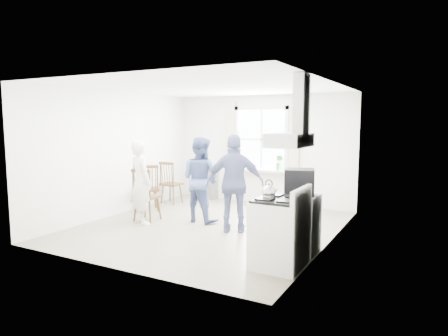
# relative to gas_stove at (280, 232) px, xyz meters

# --- Properties ---
(room_shell) EXTENTS (4.62, 5.12, 2.64)m
(room_shell) POSITION_rel_gas_stove_xyz_m (-1.91, 1.35, 0.82)
(room_shell) COLOR gray
(room_shell) RESTS_ON ground
(window_assembly) EXTENTS (1.88, 0.24, 1.70)m
(window_assembly) POSITION_rel_gas_stove_xyz_m (-1.91, 3.80, 0.98)
(window_assembly) COLOR white
(window_assembly) RESTS_ON room_shell
(range_hood) EXTENTS (0.45, 0.76, 0.94)m
(range_hood) POSITION_rel_gas_stove_xyz_m (0.16, -0.00, 1.42)
(range_hood) COLOR silver
(range_hood) RESTS_ON room_shell
(shelf_unit) EXTENTS (0.40, 0.30, 0.80)m
(shelf_unit) POSITION_rel_gas_stove_xyz_m (-3.31, 3.68, -0.08)
(shelf_unit) COLOR slate
(shelf_unit) RESTS_ON ground
(gas_stove) EXTENTS (0.68, 0.76, 1.12)m
(gas_stove) POSITION_rel_gas_stove_xyz_m (0.00, 0.00, 0.00)
(gas_stove) COLOR white
(gas_stove) RESTS_ON ground
(kettle) EXTENTS (0.19, 0.19, 0.26)m
(kettle) POSITION_rel_gas_stove_xyz_m (-0.13, -0.09, 0.56)
(kettle) COLOR silver
(kettle) RESTS_ON gas_stove
(low_cabinet) EXTENTS (0.50, 0.55, 0.90)m
(low_cabinet) POSITION_rel_gas_stove_xyz_m (0.07, 0.70, -0.03)
(low_cabinet) COLOR silver
(low_cabinet) RESTS_ON ground
(stereo_stack) EXTENTS (0.52, 0.49, 0.38)m
(stereo_stack) POSITION_rel_gas_stove_xyz_m (0.05, 0.66, 0.61)
(stereo_stack) COLOR black
(stereo_stack) RESTS_ON low_cabinet
(cardboard_box) EXTENTS (0.28, 0.21, 0.17)m
(cardboard_box) POSITION_rel_gas_stove_xyz_m (0.10, 0.58, 0.50)
(cardboard_box) COLOR #A77B50
(cardboard_box) RESTS_ON low_cabinet
(windsor_chair_a) EXTENTS (0.44, 0.43, 1.03)m
(windsor_chair_a) POSITION_rel_gas_stove_xyz_m (-3.81, 2.66, 0.14)
(windsor_chair_a) COLOR #432C15
(windsor_chair_a) RESTS_ON ground
(windsor_chair_b) EXTENTS (0.48, 0.47, 1.06)m
(windsor_chair_b) POSITION_rel_gas_stove_xyz_m (-3.23, 1.04, 0.17)
(windsor_chair_b) COLOR #432C15
(windsor_chair_b) RESTS_ON ground
(windsor_chair_c) EXTENTS (0.61, 0.61, 1.04)m
(windsor_chair_c) POSITION_rel_gas_stove_xyz_m (-3.73, 1.80, 0.15)
(windsor_chair_c) COLOR #432C15
(windsor_chair_c) RESTS_ON ground
(person_left) EXTENTS (0.79, 0.79, 1.63)m
(person_left) POSITION_rel_gas_stove_xyz_m (-3.18, 0.90, 0.33)
(person_left) COLOR white
(person_left) RESTS_ON ground
(person_mid) EXTENTS (0.92, 0.92, 1.68)m
(person_mid) POSITION_rel_gas_stove_xyz_m (-2.27, 1.61, 0.36)
(person_mid) COLOR #4C5D8D
(person_mid) RESTS_ON ground
(person_right) EXTENTS (1.36, 1.36, 1.76)m
(person_right) POSITION_rel_gas_stove_xyz_m (-1.32, 1.25, 0.40)
(person_right) COLOR navy
(person_right) RESTS_ON ground
(potted_plant) EXTENTS (0.24, 0.24, 0.36)m
(potted_plant) POSITION_rel_gas_stove_xyz_m (-1.41, 3.71, 0.54)
(potted_plant) COLOR #377B37
(potted_plant) RESTS_ON window_assembly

